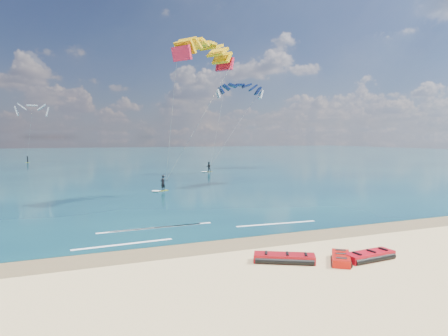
# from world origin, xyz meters

# --- Properties ---
(ground) EXTENTS (320.00, 320.00, 0.00)m
(ground) POSITION_xyz_m (0.00, 40.00, 0.00)
(ground) COLOR tan
(ground) RESTS_ON ground
(wet_sand_strip) EXTENTS (320.00, 2.40, 0.01)m
(wet_sand_strip) POSITION_xyz_m (0.00, 3.00, 0.00)
(wet_sand_strip) COLOR brown
(wet_sand_strip) RESTS_ON ground
(sea) EXTENTS (320.00, 200.00, 0.04)m
(sea) POSITION_xyz_m (0.00, 104.00, 0.02)
(sea) COLOR #0A2838
(sea) RESTS_ON ground
(packed_kite_left) EXTENTS (2.77, 1.38, 0.44)m
(packed_kite_left) POSITION_xyz_m (6.15, -1.80, 0.00)
(packed_kite_left) COLOR red
(packed_kite_left) RESTS_ON ground
(packed_kite_mid) EXTENTS (3.13, 2.47, 0.43)m
(packed_kite_mid) POSITION_xyz_m (2.40, -0.61, 0.00)
(packed_kite_mid) COLOR #9F0B12
(packed_kite_mid) RESTS_ON ground
(packed_kite_right) EXTENTS (2.17, 2.38, 0.41)m
(packed_kite_right) POSITION_xyz_m (4.73, -1.58, 0.00)
(packed_kite_right) COLOR #BF1108
(packed_kite_right) RESTS_ON ground
(kitesurfer_main) EXTENTS (8.95, 7.90, 15.57)m
(kitesurfer_main) POSITION_xyz_m (4.54, 21.96, 8.05)
(kitesurfer_main) COLOR #CCDE1A
(kitesurfer_main) RESTS_ON sea
(kitesurfer_far) EXTENTS (10.88, 4.18, 15.21)m
(kitesurfer_far) POSITION_xyz_m (17.59, 42.70, 8.14)
(kitesurfer_far) COLOR gold
(kitesurfer_far) RESTS_ON sea
(shoreline_foam) EXTENTS (15.14, 3.61, 0.01)m
(shoreline_foam) POSITION_xyz_m (-0.22, 7.00, 0.05)
(shoreline_foam) COLOR white
(shoreline_foam) RESTS_ON ground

